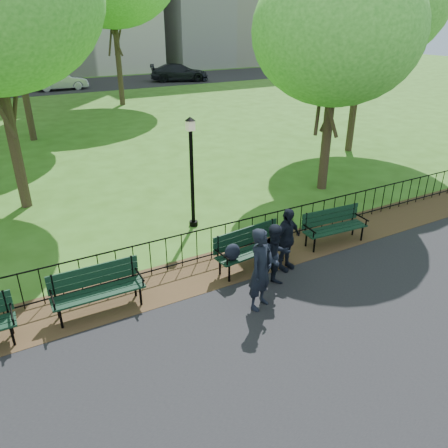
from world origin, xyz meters
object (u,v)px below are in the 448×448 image
tree_near_e (337,32)px  sedan_silver (61,81)px  park_bench_right_a (333,223)px  person_right (286,240)px  person_mid (275,256)px  person_left (261,269)px  park_bench_main (244,247)px  sedan_dark (179,72)px  park_bench_left_a (97,284)px  lamppost (192,169)px

tree_near_e → sedan_silver: tree_near_e is taller
park_bench_right_a → person_right: bearing=-161.2°
person_mid → tree_near_e: bearing=43.3°
person_left → person_mid: person_left is taller
person_left → park_bench_main: bearing=46.8°
person_mid → sedan_silver: bearing=90.6°
sedan_dark → person_left: bearing=179.7°
tree_near_e → person_mid: (-5.11, -4.33, -4.36)m
park_bench_left_a → sedan_dark: size_ratio=0.35×
person_left → sedan_dark: person_left is taller
tree_near_e → person_left: tree_near_e is taller
tree_near_e → park_bench_left_a: bearing=-159.6°
park_bench_main → sedan_silver: sedan_silver is taller
park_bench_right_a → person_right: (-1.94, -0.51, 0.21)m
park_bench_main → person_right: 1.01m
lamppost → tree_near_e: (5.34, 0.58, 3.40)m
sedan_silver → sedan_dark: bearing=-88.6°
person_mid → park_bench_right_a: bearing=23.9°
sedan_silver → park_bench_main: bearing=177.1°
park_bench_right_a → park_bench_main: bearing=-174.3°
park_bench_right_a → person_right: person_right is taller
lamppost → person_left: (-0.48, -4.25, -0.82)m
park_bench_main → sedan_dark: size_ratio=0.36×
tree_near_e → person_right: bearing=-139.2°
person_right → person_left: bearing=-157.3°
tree_near_e → sedan_silver: 28.88m
lamppost → tree_near_e: size_ratio=0.43×
person_mid → sedan_dark: size_ratio=0.28×
sedan_silver → sedan_dark: (10.79, 0.24, 0.08)m
lamppost → person_right: bearing=-74.9°
person_mid → person_right: 0.81m
park_bench_main → park_bench_right_a: size_ratio=1.06×
park_bench_main → person_right: size_ratio=1.23×
park_bench_left_a → person_right: bearing=-6.6°
park_bench_right_a → person_left: person_left is taller
park_bench_left_a → tree_near_e: (8.80, 3.27, 4.53)m
park_bench_main → park_bench_left_a: bearing=171.8°
park_bench_left_a → sedan_silver: size_ratio=0.44×
lamppost → park_bench_left_a: bearing=-142.1°
park_bench_left_a → sedan_dark: (15.88, 31.81, 0.19)m
tree_near_e → person_mid: tree_near_e is taller
park_bench_left_a → park_bench_main: bearing=-1.5°
park_bench_main → park_bench_left_a: (-3.44, 0.15, -0.04)m
person_mid → person_left: bearing=-142.3°
lamppost → sedan_silver: (1.63, 28.88, -1.02)m
park_bench_left_a → lamppost: lamppost is taller
park_bench_left_a → person_mid: person_mid is taller
lamppost → person_right: 3.51m
person_right → sedan_silver: person_right is taller
park_bench_right_a → lamppost: (-2.82, 2.76, 1.15)m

